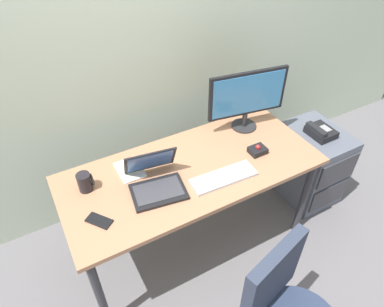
% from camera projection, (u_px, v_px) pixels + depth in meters
% --- Properties ---
extents(ground_plane, '(8.00, 8.00, 0.00)m').
position_uv_depth(ground_plane, '(192.00, 239.00, 2.67)').
color(ground_plane, slate).
extents(back_wall, '(6.00, 0.10, 2.80)m').
position_uv_depth(back_wall, '(139.00, 29.00, 2.23)').
color(back_wall, beige).
rests_on(back_wall, ground).
extents(desk, '(1.65, 0.73, 0.76)m').
position_uv_depth(desk, '(192.00, 177.00, 2.23)').
color(desk, '#AA7553').
rests_on(desk, ground).
extents(file_cabinet, '(0.42, 0.53, 0.63)m').
position_uv_depth(file_cabinet, '(309.00, 164.00, 2.86)').
color(file_cabinet, '#555B68').
rests_on(file_cabinet, ground).
extents(desk_phone, '(0.17, 0.20, 0.09)m').
position_uv_depth(desk_phone, '(320.00, 132.00, 2.61)').
color(desk_phone, black).
rests_on(desk_phone, file_cabinet).
extents(monitor_main, '(0.56, 0.18, 0.44)m').
position_uv_depth(monitor_main, '(247.00, 97.00, 2.35)').
color(monitor_main, '#262628').
rests_on(monitor_main, desk).
extents(keyboard, '(0.42, 0.16, 0.03)m').
position_uv_depth(keyboard, '(224.00, 177.00, 2.10)').
color(keyboard, silver).
rests_on(keyboard, desk).
extents(laptop, '(0.36, 0.37, 0.22)m').
position_uv_depth(laptop, '(155.00, 180.00, 2.02)').
color(laptop, black).
rests_on(laptop, desk).
extents(trackball_mouse, '(0.11, 0.09, 0.07)m').
position_uv_depth(trackball_mouse, '(258.00, 150.00, 2.28)').
color(trackball_mouse, black).
rests_on(trackball_mouse, desk).
extents(coffee_mug, '(0.09, 0.08, 0.12)m').
position_uv_depth(coffee_mug, '(85.00, 182.00, 2.00)').
color(coffee_mug, black).
rests_on(coffee_mug, desk).
extents(paper_notepad, '(0.15, 0.21, 0.01)m').
position_uv_depth(paper_notepad, '(130.00, 170.00, 2.16)').
color(paper_notepad, white).
rests_on(paper_notepad, desk).
extents(cell_phone, '(0.14, 0.15, 0.01)m').
position_uv_depth(cell_phone, '(99.00, 221.00, 1.86)').
color(cell_phone, black).
rests_on(cell_phone, desk).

